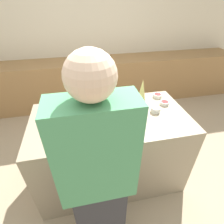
{
  "coord_description": "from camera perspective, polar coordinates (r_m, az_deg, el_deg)",
  "views": [
    {
      "loc": [
        -0.27,
        -1.38,
        1.94
      ],
      "look_at": [
        0.02,
        0.0,
        0.97
      ],
      "focal_mm": 28.0,
      "sensor_mm": 36.0,
      "label": 1
    }
  ],
  "objects": [
    {
      "name": "decorative_tree",
      "position": [
        1.81,
        9.64,
        5.56
      ],
      "size": [
        0.12,
        0.12,
        0.34
      ],
      "color": "#DBD675",
      "rests_on": "kitchen_island"
    },
    {
      "name": "candy_bowl_near_tray_left",
      "position": [
        2.15,
        14.63,
        5.26
      ],
      "size": [
        0.1,
        0.1,
        0.04
      ],
      "color": "white",
      "rests_on": "kitchen_island"
    },
    {
      "name": "ground_plane",
      "position": [
        2.4,
        -0.39,
        -19.53
      ],
      "size": [
        12.0,
        12.0,
        0.0
      ],
      "primitive_type": "plane",
      "color": "tan"
    },
    {
      "name": "candy_bowl_center_rear",
      "position": [
        1.97,
        -13.98,
        2.6
      ],
      "size": [
        0.11,
        0.11,
        0.04
      ],
      "color": "white",
      "rests_on": "kitchen_island"
    },
    {
      "name": "back_cabinet_block",
      "position": [
        3.61,
        -6.49,
        9.75
      ],
      "size": [
        6.0,
        0.6,
        0.89
      ],
      "color": "#9E7547",
      "rests_on": "ground_plane"
    },
    {
      "name": "candy_bowl_beside_tree",
      "position": [
        1.87,
        14.05,
        0.91
      ],
      "size": [
        0.1,
        0.1,
        0.05
      ],
      "color": "white",
      "rests_on": "kitchen_island"
    },
    {
      "name": "kitchen_island",
      "position": [
        2.05,
        -0.44,
        -12.02
      ],
      "size": [
        1.59,
        0.82,
        0.91
      ],
      "color": "gray",
      "rests_on": "ground_plane"
    },
    {
      "name": "wall_back",
      "position": [
        3.66,
        -8.05,
        24.14
      ],
      "size": [
        8.0,
        0.05,
        2.6
      ],
      "color": "beige",
      "rests_on": "ground_plane"
    },
    {
      "name": "person",
      "position": [
        1.24,
        -4.56,
        -21.62
      ],
      "size": [
        0.46,
        0.58,
        1.77
      ],
      "color": "#333338",
      "rests_on": "ground_plane"
    },
    {
      "name": "gingerbread_house",
      "position": [
        1.66,
        0.82,
        0.58
      ],
      "size": [
        0.2,
        0.16,
        0.25
      ],
      "color": "brown",
      "rests_on": "baking_tray"
    },
    {
      "name": "candy_bowl_far_left",
      "position": [
        2.02,
        16.76,
        2.9
      ],
      "size": [
        0.1,
        0.1,
        0.04
      ],
      "color": "silver",
      "rests_on": "kitchen_island"
    },
    {
      "name": "baking_tray",
      "position": [
        1.72,
        0.78,
        -2.2
      ],
      "size": [
        0.42,
        0.3,
        0.01
      ],
      "color": "#B2B2BC",
      "rests_on": "kitchen_island"
    }
  ]
}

